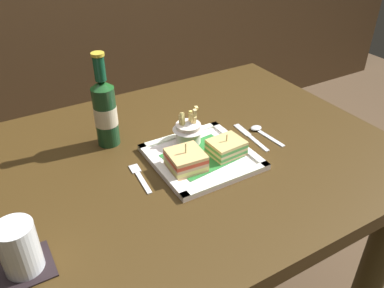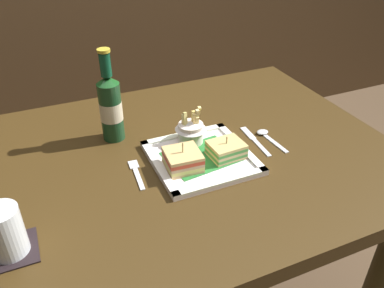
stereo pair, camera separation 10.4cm
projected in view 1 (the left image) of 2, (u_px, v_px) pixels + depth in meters
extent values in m
cube|color=#3C2911|center=(183.00, 160.00, 1.08)|extent=(1.16, 0.88, 0.04)
cylinder|color=#383014|center=(375.00, 267.00, 1.24)|extent=(0.09, 0.09, 0.71)
cylinder|color=#393013|center=(7.00, 241.00, 1.33)|extent=(0.09, 0.09, 0.71)
cylinder|color=#392F13|center=(242.00, 157.00, 1.76)|extent=(0.09, 0.09, 0.71)
cube|color=white|center=(202.00, 158.00, 1.05)|extent=(0.26, 0.26, 0.01)
cube|color=#25722F|center=(202.00, 156.00, 1.04)|extent=(0.20, 0.16, 0.00)
cube|color=white|center=(227.00, 179.00, 0.96)|extent=(0.26, 0.02, 0.01)
cube|color=white|center=(180.00, 135.00, 1.13)|extent=(0.26, 0.02, 0.01)
cube|color=white|center=(162.00, 169.00, 0.99)|extent=(0.02, 0.26, 0.01)
cube|color=white|center=(238.00, 143.00, 1.09)|extent=(0.02, 0.26, 0.01)
cube|color=tan|center=(186.00, 166.00, 1.00)|extent=(0.09, 0.09, 0.01)
cube|color=#E4D874|center=(186.00, 163.00, 0.99)|extent=(0.09, 0.09, 0.01)
cube|color=tan|center=(186.00, 160.00, 0.99)|extent=(0.09, 0.09, 0.01)
cube|color=#CE452C|center=(186.00, 157.00, 0.98)|extent=(0.09, 0.09, 0.01)
cube|color=#DAB16C|center=(186.00, 154.00, 0.98)|extent=(0.09, 0.09, 0.01)
cylinder|color=tan|center=(186.00, 156.00, 0.98)|extent=(0.00, 0.00, 0.07)
cube|color=#D4B478|center=(226.00, 153.00, 1.05)|extent=(0.09, 0.08, 0.01)
cube|color=#448F3F|center=(226.00, 150.00, 1.05)|extent=(0.09, 0.08, 0.01)
cube|color=tan|center=(226.00, 147.00, 1.04)|extent=(0.09, 0.08, 0.01)
cube|color=#449440|center=(226.00, 145.00, 1.04)|extent=(0.09, 0.08, 0.01)
cube|color=tan|center=(227.00, 142.00, 1.03)|extent=(0.09, 0.08, 0.01)
cylinder|color=tan|center=(226.00, 144.00, 1.04)|extent=(0.00, 0.00, 0.06)
cylinder|color=silver|center=(188.00, 133.00, 1.09)|extent=(0.07, 0.07, 0.06)
cone|color=white|center=(188.00, 125.00, 1.07)|extent=(0.09, 0.09, 0.03)
cube|color=#EBCE85|center=(181.00, 124.00, 1.07)|extent=(0.02, 0.02, 0.05)
cube|color=#EAD181|center=(193.00, 123.00, 1.08)|extent=(0.01, 0.03, 0.05)
cube|color=#DCC05D|center=(191.00, 121.00, 1.07)|extent=(0.01, 0.01, 0.06)
cube|color=#E9CC88|center=(194.00, 120.00, 1.07)|extent=(0.01, 0.02, 0.07)
cube|color=#E7D577|center=(183.00, 124.00, 1.07)|extent=(0.01, 0.03, 0.06)
cube|color=#F1D080|center=(192.00, 123.00, 1.07)|extent=(0.01, 0.02, 0.06)
cube|color=#F3D579|center=(193.00, 117.00, 1.08)|extent=(0.02, 0.03, 0.07)
cylinder|color=#183F22|center=(106.00, 117.00, 1.07)|extent=(0.06, 0.06, 0.17)
cone|color=#184D1E|center=(102.00, 84.00, 1.02)|extent=(0.06, 0.06, 0.02)
cylinder|color=#0D472D|center=(99.00, 68.00, 1.00)|extent=(0.03, 0.03, 0.07)
cylinder|color=gold|center=(97.00, 54.00, 0.98)|extent=(0.03, 0.03, 0.01)
cylinder|color=beige|center=(106.00, 115.00, 1.07)|extent=(0.06, 0.06, 0.05)
cube|color=black|center=(26.00, 268.00, 0.75)|extent=(0.10, 0.10, 0.00)
cylinder|color=silver|center=(19.00, 248.00, 0.72)|extent=(0.07, 0.07, 0.11)
cylinder|color=silver|center=(24.00, 261.00, 0.74)|extent=(0.07, 0.07, 0.03)
cube|color=silver|center=(143.00, 183.00, 0.96)|extent=(0.02, 0.09, 0.00)
cube|color=silver|center=(135.00, 169.00, 1.01)|extent=(0.03, 0.04, 0.00)
cube|color=silver|center=(258.00, 143.00, 1.11)|extent=(0.02, 0.09, 0.00)
cube|color=silver|center=(242.00, 130.00, 1.18)|extent=(0.02, 0.07, 0.00)
cube|color=silver|center=(271.00, 139.00, 1.13)|extent=(0.02, 0.10, 0.00)
ellipsoid|color=silver|center=(255.00, 127.00, 1.18)|extent=(0.04, 0.03, 0.01)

